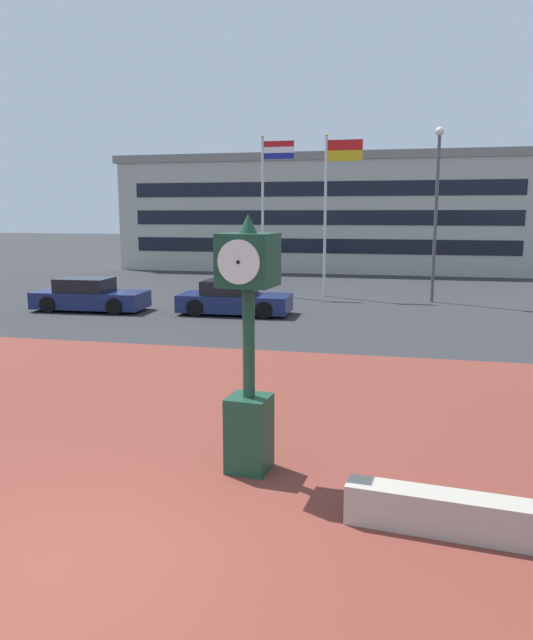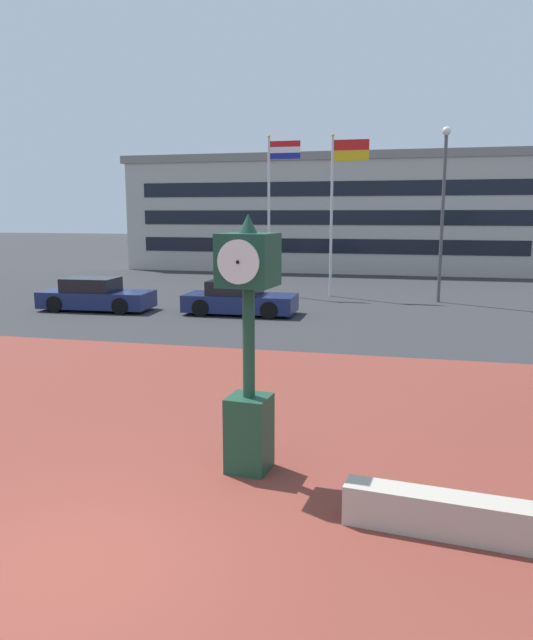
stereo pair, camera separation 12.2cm
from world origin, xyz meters
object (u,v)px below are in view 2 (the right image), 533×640
object	(u,v)px
car_street_near	(96,296)
car_street_mid	(239,299)
street_clock	(249,343)
flagpole_secondary	(336,200)
civic_building	(336,213)
flagpole_primary	(272,203)
street_lamp_post	(443,198)

from	to	relation	value
car_street_near	car_street_mid	distance (m)	5.77
street_clock	flagpole_secondary	size ratio (longest dim) A/B	0.52
car_street_near	car_street_mid	size ratio (longest dim) A/B	1.05
flagpole_secondary	street_clock	bearing A→B (deg)	-86.45
flagpole_secondary	civic_building	bearing A→B (deg)	97.22
street_clock	car_street_near	xyz separation A→B (m)	(-9.84, 13.17, -1.37)
car_street_mid	flagpole_primary	xyz separation A→B (m)	(-0.08, 5.84, 3.68)
car_street_near	flagpole_primary	xyz separation A→B (m)	(5.68, 6.25, 3.68)
street_clock	flagpole_primary	world-z (taller)	flagpole_primary
car_street_near	civic_building	bearing A→B (deg)	160.27
car_street_mid	civic_building	xyz separation A→B (m)	(0.91, 21.35, 3.20)
street_lamp_post	flagpole_secondary	bearing A→B (deg)	170.27
car_street_near	flagpole_primary	size ratio (longest dim) A/B	0.61
car_street_mid	street_lamp_post	size ratio (longest dim) A/B	0.58
car_street_mid	flagpole_primary	size ratio (longest dim) A/B	0.58
street_clock	flagpole_primary	bearing A→B (deg)	107.39
flagpole_primary	car_street_mid	bearing A→B (deg)	-89.23
car_street_near	flagpole_primary	bearing A→B (deg)	135.07
street_clock	car_street_mid	world-z (taller)	street_clock
street_lamp_post	street_clock	bearing A→B (deg)	-100.28
street_lamp_post	car_street_mid	bearing A→B (deg)	-145.87
flagpole_primary	street_lamp_post	size ratio (longest dim) A/B	1.00
flagpole_primary	car_street_near	bearing A→B (deg)	-132.24
street_lamp_post	civic_building	bearing A→B (deg)	111.90
car_street_mid	flagpole_primary	distance (m)	6.90
car_street_near	street_clock	bearing A→B (deg)	34.06
car_street_mid	street_lamp_post	world-z (taller)	street_lamp_post
street_clock	street_lamp_post	xyz separation A→B (m)	(3.38, 18.64, 2.46)
street_clock	car_street_mid	size ratio (longest dim) A/B	0.90
flagpole_secondary	street_lamp_post	size ratio (longest dim) A/B	0.99
street_clock	flagpole_secondary	xyz separation A→B (m)	(-1.21, 19.42, 2.41)
civic_building	street_lamp_post	distance (m)	17.57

